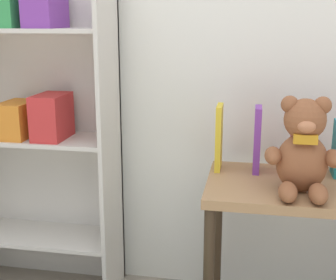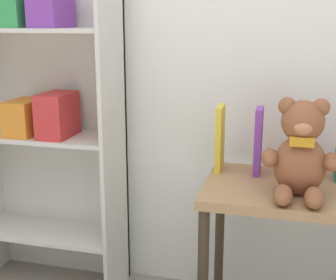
{
  "view_description": "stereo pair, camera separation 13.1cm",
  "coord_description": "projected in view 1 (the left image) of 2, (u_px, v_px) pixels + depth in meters",
  "views": [
    {
      "loc": [
        0.1,
        -0.63,
        1.27
      ],
      "look_at": [
        -0.23,
        1.15,
        0.8
      ],
      "focal_mm": 50.0,
      "sensor_mm": 36.0,
      "label": 1
    },
    {
      "loc": [
        0.22,
        -0.6,
        1.27
      ],
      "look_at": [
        -0.23,
        1.15,
        0.8
      ],
      "focal_mm": 50.0,
      "sensor_mm": 36.0,
      "label": 2
    }
  ],
  "objects": [
    {
      "name": "book_standing_purple",
      "position": [
        257.0,
        140.0,
        1.88
      ],
      "size": [
        0.03,
        0.11,
        0.27
      ],
      "primitive_type": "cube",
      "rotation": [
        0.0,
        0.0,
        0.0
      ],
      "color": "purple",
      "rests_on": "display_table"
    },
    {
      "name": "bookshelf_side",
      "position": [
        40.0,
        114.0,
        2.12
      ],
      "size": [
        0.7,
        0.3,
        1.49
      ],
      "color": "beige",
      "rests_on": "ground_plane"
    },
    {
      "name": "display_table",
      "position": [
        295.0,
        209.0,
        1.79
      ],
      "size": [
        0.68,
        0.47,
        0.67
      ],
      "color": "#9E754C",
      "rests_on": "ground_plane"
    },
    {
      "name": "teddy_bear",
      "position": [
        303.0,
        150.0,
        1.64
      ],
      "size": [
        0.26,
        0.24,
        0.35
      ],
      "color": "brown",
      "rests_on": "display_table"
    },
    {
      "name": "book_standing_red",
      "position": [
        297.0,
        141.0,
        1.85
      ],
      "size": [
        0.04,
        0.14,
        0.27
      ],
      "primitive_type": "cube",
      "rotation": [
        0.0,
        0.0,
        0.01
      ],
      "color": "red",
      "rests_on": "display_table"
    },
    {
      "name": "wall_back",
      "position": [
        235.0,
        23.0,
        2.02
      ],
      "size": [
        4.8,
        0.06,
        2.5
      ],
      "color": "silver",
      "rests_on": "ground_plane"
    },
    {
      "name": "book_standing_teal",
      "position": [
        336.0,
        148.0,
        1.83
      ],
      "size": [
        0.02,
        0.11,
        0.22
      ],
      "primitive_type": "cube",
      "rotation": [
        0.0,
        0.0,
        -0.01
      ],
      "color": "teal",
      "rests_on": "display_table"
    },
    {
      "name": "book_standing_yellow",
      "position": [
        219.0,
        137.0,
        1.91
      ],
      "size": [
        0.02,
        0.13,
        0.27
      ],
      "primitive_type": "cube",
      "rotation": [
        0.0,
        0.0,
        0.01
      ],
      "color": "gold",
      "rests_on": "display_table"
    }
  ]
}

